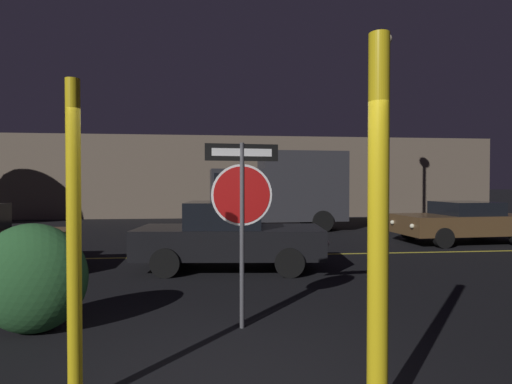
# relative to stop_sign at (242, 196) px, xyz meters

# --- Properties ---
(road_center_stripe) EXTENTS (33.91, 0.12, 0.01)m
(road_center_stripe) POSITION_rel_stop_sign_xyz_m (-0.30, 5.23, -1.72)
(road_center_stripe) COLOR gold
(road_center_stripe) RESTS_ON ground_plane
(stop_sign) EXTENTS (0.95, 0.11, 2.41)m
(stop_sign) POSITION_rel_stop_sign_xyz_m (0.00, 0.00, 0.00)
(stop_sign) COLOR #4C4C51
(stop_sign) RESTS_ON ground_plane
(yellow_pole_left) EXTENTS (0.12, 0.12, 2.75)m
(yellow_pole_left) POSITION_rel_stop_sign_xyz_m (-1.52, -1.70, -0.35)
(yellow_pole_left) COLOR yellow
(yellow_pole_left) RESTS_ON ground_plane
(yellow_pole_right) EXTENTS (0.16, 0.16, 3.02)m
(yellow_pole_right) POSITION_rel_stop_sign_xyz_m (0.90, -2.22, -0.21)
(yellow_pole_right) COLOR yellow
(yellow_pole_right) RESTS_ON ground_plane
(hedge_bush_1) EXTENTS (1.35, 0.87, 1.38)m
(hedge_bush_1) POSITION_rel_stop_sign_xyz_m (-2.64, 0.09, -1.03)
(hedge_bush_1) COLOR #285B2D
(hedge_bush_1) RESTS_ON ground_plane
(passing_car_2) EXTENTS (4.23, 2.09, 1.48)m
(passing_car_2) POSITION_rel_stop_sign_xyz_m (-0.05, 3.64, -0.99)
(passing_car_2) COLOR black
(passing_car_2) RESTS_ON ground_plane
(passing_car_3) EXTENTS (4.27, 2.20, 1.31)m
(passing_car_3) POSITION_rel_stop_sign_xyz_m (7.54, 6.84, -1.04)
(passing_car_3) COLOR brown
(passing_car_3) RESTS_ON ground_plane
(delivery_truck) EXTENTS (5.50, 2.47, 3.19)m
(delivery_truck) POSITION_rel_stop_sign_xyz_m (2.20, 11.06, -0.05)
(delivery_truck) COLOR #2D2D33
(delivery_truck) RESTS_ON ground_plane
(street_lamp) EXTENTS (0.49, 0.49, 8.08)m
(street_lamp) POSITION_rel_stop_sign_xyz_m (6.68, 10.74, 3.61)
(street_lamp) COLOR #4C4C51
(street_lamp) RESTS_ON ground_plane
(building_backdrop) EXTENTS (28.21, 4.94, 4.56)m
(building_backdrop) POSITION_rel_stop_sign_xyz_m (1.74, 19.38, 0.56)
(building_backdrop) COLOR #6B5B4C
(building_backdrop) RESTS_ON ground_plane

